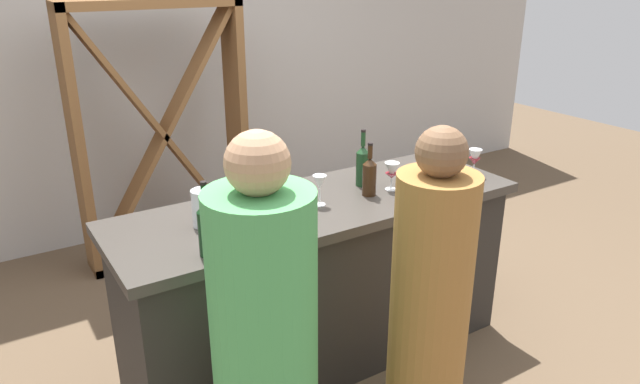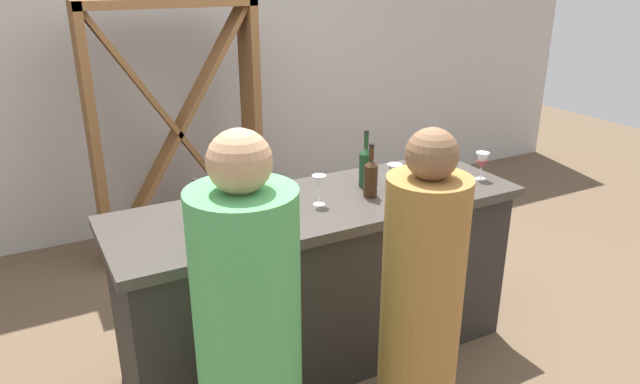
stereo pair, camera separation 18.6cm
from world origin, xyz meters
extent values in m
plane|color=brown|center=(0.00, 0.00, 0.00)|extent=(12.00, 12.00, 0.00)
cube|color=#BCB7B2|center=(0.00, 2.20, 1.40)|extent=(8.00, 0.10, 2.80)
cube|color=#2A2723|center=(0.00, 0.00, 0.43)|extent=(2.03, 0.63, 0.86)
cube|color=#3D3833|center=(0.00, 0.00, 0.89)|extent=(2.11, 0.71, 0.05)
cube|color=brown|center=(-0.83, 1.65, 0.91)|extent=(0.06, 0.28, 1.82)
cube|color=brown|center=(0.30, 1.65, 0.91)|extent=(0.06, 0.28, 1.82)
cube|color=brown|center=(-0.27, 1.65, 1.79)|extent=(1.20, 0.28, 0.06)
cube|color=brown|center=(-0.27, 1.65, 0.03)|extent=(1.20, 0.28, 0.06)
cube|color=brown|center=(-0.27, 1.65, 0.91)|extent=(1.11, 0.20, 1.72)
cube|color=brown|center=(-0.27, 1.65, 0.91)|extent=(1.11, 0.20, 1.72)
cylinder|color=black|center=(-0.69, -0.25, 1.01)|extent=(0.07, 0.07, 0.19)
cone|color=black|center=(-0.69, -0.25, 1.12)|extent=(0.07, 0.07, 0.04)
cylinder|color=black|center=(-0.69, -0.25, 1.18)|extent=(0.03, 0.03, 0.08)
cylinder|color=black|center=(-0.69, -0.25, 1.23)|extent=(0.03, 0.03, 0.01)
cylinder|color=#331E0F|center=(0.26, -0.06, 1.00)|extent=(0.07, 0.07, 0.17)
cone|color=#331E0F|center=(0.26, -0.06, 1.10)|extent=(0.07, 0.07, 0.03)
cylinder|color=#331E0F|center=(0.26, -0.06, 1.15)|extent=(0.02, 0.02, 0.07)
cylinder|color=black|center=(0.26, -0.06, 1.19)|extent=(0.03, 0.03, 0.01)
cylinder|color=#193D1E|center=(0.31, 0.08, 1.01)|extent=(0.07, 0.07, 0.18)
cone|color=#193D1E|center=(0.31, 0.08, 1.12)|extent=(0.07, 0.07, 0.04)
cylinder|color=#193D1E|center=(0.31, 0.08, 1.17)|extent=(0.02, 0.02, 0.08)
cylinder|color=black|center=(0.31, 0.08, 1.22)|extent=(0.03, 0.03, 0.01)
cylinder|color=white|center=(0.94, -0.13, 0.92)|extent=(0.06, 0.06, 0.00)
cylinder|color=white|center=(0.94, -0.13, 0.95)|extent=(0.01, 0.01, 0.06)
cone|color=white|center=(0.94, -0.13, 1.02)|extent=(0.07, 0.07, 0.09)
cone|color=maroon|center=(0.94, -0.13, 1.00)|extent=(0.06, 0.06, 0.04)
cylinder|color=white|center=(0.40, -0.06, 0.92)|extent=(0.06, 0.06, 0.00)
cylinder|color=white|center=(0.40, -0.06, 0.95)|extent=(0.01, 0.01, 0.06)
cone|color=white|center=(0.40, -0.06, 1.02)|extent=(0.08, 0.08, 0.08)
cone|color=maroon|center=(0.40, -0.06, 0.99)|extent=(0.07, 0.07, 0.03)
cylinder|color=white|center=(-0.03, -0.04, 0.92)|extent=(0.06, 0.06, 0.00)
cylinder|color=white|center=(-0.03, -0.04, 0.96)|extent=(0.01, 0.01, 0.08)
cone|color=white|center=(-0.03, -0.04, 1.03)|extent=(0.07, 0.07, 0.07)
cylinder|color=silver|center=(-0.60, 0.03, 1.00)|extent=(0.11, 0.11, 0.17)
cylinder|color=#4CA559|center=(-0.66, -0.66, 0.66)|extent=(0.50, 0.50, 1.31)
sphere|color=tan|center=(-0.66, -0.66, 1.42)|extent=(0.22, 0.22, 0.22)
cylinder|color=#9E6B33|center=(0.07, -0.76, 0.63)|extent=(0.43, 0.43, 1.27)
sphere|color=brown|center=(0.07, -0.76, 1.36)|extent=(0.20, 0.20, 0.20)
camera|label=1|loc=(-1.45, -2.31, 2.02)|focal=32.97mm
camera|label=2|loc=(-1.29, -2.40, 2.02)|focal=32.97mm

